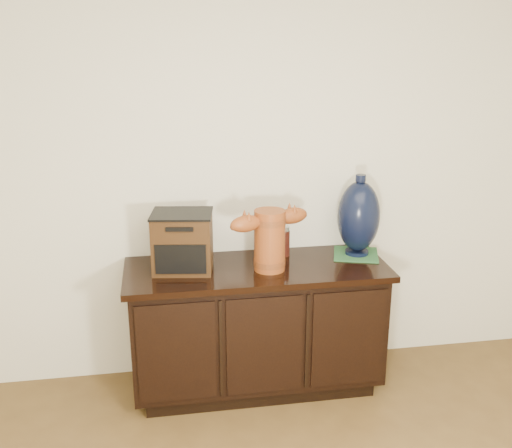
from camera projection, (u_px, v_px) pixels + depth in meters
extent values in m
plane|color=white|center=(249.00, 160.00, 3.42)|extent=(4.50, 0.00, 4.50)
cube|color=black|center=(257.00, 379.00, 3.54)|extent=(1.29, 0.45, 0.08)
cube|color=black|center=(257.00, 324.00, 3.43)|extent=(1.40, 0.50, 0.64)
cube|color=black|center=(257.00, 269.00, 3.33)|extent=(1.46, 0.56, 0.03)
cube|color=black|center=(177.00, 353.00, 3.12)|extent=(0.41, 0.01, 0.56)
cube|color=black|center=(265.00, 346.00, 3.19)|extent=(0.41, 0.01, 0.56)
cube|color=black|center=(349.00, 339.00, 3.27)|extent=(0.41, 0.01, 0.56)
cylinder|color=#9E4B1C|center=(270.00, 240.00, 3.23)|extent=(0.22, 0.22, 0.34)
cylinder|color=#451C0D|center=(269.00, 262.00, 3.27)|extent=(0.22, 0.22, 0.03)
cylinder|color=#451C0D|center=(270.00, 221.00, 3.20)|extent=(0.22, 0.22, 0.03)
ellipsoid|color=#9E4B1C|center=(246.00, 224.00, 3.13)|extent=(0.20, 0.14, 0.09)
ellipsoid|color=#9E4B1C|center=(293.00, 216.00, 3.27)|extent=(0.20, 0.14, 0.09)
cube|color=#361F0D|center=(183.00, 242.00, 3.24)|extent=(0.35, 0.29, 0.31)
cube|color=black|center=(181.00, 259.00, 3.13)|extent=(0.27, 0.05, 0.16)
cube|color=black|center=(182.00, 214.00, 3.19)|extent=(0.36, 0.31, 0.01)
cube|color=#2B5F31|center=(356.00, 254.00, 3.50)|extent=(0.32, 0.32, 0.01)
cylinder|color=black|center=(357.00, 252.00, 3.50)|extent=(0.14, 0.14, 0.02)
ellipsoid|color=black|center=(359.00, 217.00, 3.43)|extent=(0.30, 0.30, 0.41)
cylinder|color=black|center=(361.00, 178.00, 3.36)|extent=(0.06, 0.06, 0.04)
cylinder|color=#51170D|center=(284.00, 243.00, 3.47)|extent=(0.06, 0.06, 0.15)
cylinder|color=silver|center=(285.00, 229.00, 3.44)|extent=(0.06, 0.06, 0.03)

